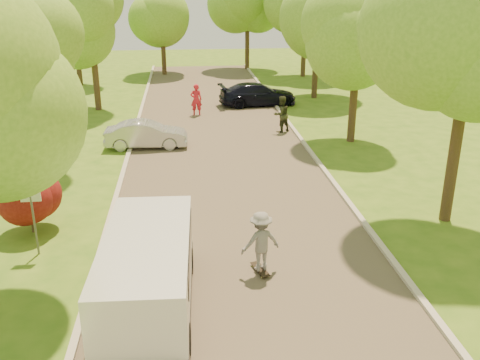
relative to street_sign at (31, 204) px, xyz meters
name	(u,v)px	position (x,y,z in m)	size (l,w,h in m)	color
ground	(260,326)	(5.80, -4.00, -1.56)	(100.00, 100.00, 0.00)	#396618
road	(229,193)	(5.80, 4.00, -1.56)	(8.00, 60.00, 0.01)	#4C4438
curb_left	(116,196)	(1.75, 4.00, -1.50)	(0.18, 60.00, 0.12)	#B2AD9E
curb_right	(337,187)	(9.85, 4.00, -1.50)	(0.18, 60.00, 0.12)	#B2AD9E
street_sign	(31,204)	(0.00, 0.00, 0.00)	(0.55, 0.06, 2.17)	#59595E
red_shrub	(29,199)	(-0.50, 1.50, -0.47)	(1.70, 1.70, 1.95)	#382619
tree_l_midb	(47,54)	(-1.01, 8.00, 3.02)	(4.30, 4.20, 6.62)	#382619
tree_l_far	(94,14)	(-0.59, 18.00, 3.90)	(4.92, 4.80, 7.79)	#382619
tree_r_mida	(478,46)	(12.82, 1.00, 3.97)	(5.13, 5.00, 7.95)	#382619
tree_r_midb	(362,37)	(12.40, 10.00, 3.32)	(4.51, 4.40, 7.01)	#382619
tree_r_far	(322,4)	(13.03, 20.00, 4.27)	(5.33, 5.20, 8.34)	#382619
tree_bg_a	(76,9)	(-2.98, 26.00, 3.75)	(5.12, 5.00, 7.72)	#382619
tree_bg_b	(309,3)	(14.02, 28.00, 3.97)	(5.12, 5.00, 7.95)	#382619
tree_bg_c	(164,10)	(3.01, 30.00, 3.46)	(4.92, 4.80, 7.33)	#382619
tree_bg_d	(250,4)	(10.02, 32.00, 3.75)	(5.12, 5.00, 7.72)	#382619
minivan	(148,272)	(3.30, -3.05, -0.57)	(2.16, 5.11, 1.88)	white
silver_sedan	(146,134)	(2.50, 10.02, -0.94)	(1.31, 3.76, 1.24)	#B3B4B9
dark_sedan	(258,94)	(8.80, 18.14, -0.88)	(1.92, 4.73, 1.37)	black
longboard	(260,269)	(6.14, -1.68, -1.47)	(0.45, 0.88, 0.10)	black
skateboarder	(261,241)	(6.14, -1.68, -0.63)	(1.06, 0.61, 1.65)	gray
person_striped	(196,100)	(4.98, 15.98, -0.67)	(0.65, 0.43, 1.79)	red
person_olive	(281,114)	(9.15, 11.97, -0.64)	(0.90, 0.70, 1.85)	#2B311D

